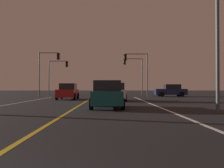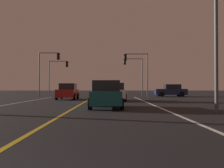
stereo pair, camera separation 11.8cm
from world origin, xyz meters
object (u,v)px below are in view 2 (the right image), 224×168
car_crossing_side (171,91)px  traffic_light_far_right (133,68)px  car_lead_same_lane (106,95)px  traffic_light_near_left (49,64)px  traffic_light_near_right (136,65)px  car_oncoming (68,92)px  car_ahead_far (115,92)px  street_lamp_right_near (207,7)px  traffic_light_far_left (58,70)px

car_crossing_side → traffic_light_far_right: (-4.85, 3.96, 3.40)m
car_lead_same_lane → traffic_light_near_left: (-7.90, 18.30, 3.51)m
traffic_light_near_right → traffic_light_far_right: size_ratio=1.01×
car_oncoming → traffic_light_far_right: bearing=146.6°
car_ahead_far → street_lamp_right_near: 13.35m
car_crossing_side → car_ahead_far: size_ratio=1.00×
traffic_light_near_right → traffic_light_near_left: 11.60m
traffic_light_far_left → traffic_light_near_left: bearing=-91.8°
car_oncoming → traffic_light_near_right: size_ratio=0.75×
car_lead_same_lane → traffic_light_far_left: (-7.73, 23.80, 3.15)m
car_oncoming → car_ahead_far: 5.80m
car_crossing_side → car_ahead_far: same height
car_crossing_side → car_oncoming: size_ratio=1.00×
traffic_light_far_left → street_lamp_right_near: size_ratio=0.64×
traffic_light_far_right → car_lead_same_lane: bearing=80.9°
car_oncoming → street_lamp_right_near: (9.35, -14.78, 4.47)m
traffic_light_near_right → traffic_light_near_left: bearing=0.0°
car_crossing_side → car_lead_same_lane: size_ratio=1.00×
car_crossing_side → traffic_light_far_right: 7.13m
car_lead_same_lane → traffic_light_near_right: 18.99m
car_ahead_far → traffic_light_far_left: traffic_light_far_left is taller
traffic_light_near_left → car_oncoming: bearing=-61.8°
car_ahead_far → traffic_light_near_right: traffic_light_near_right is taller
car_ahead_far → car_crossing_side: bearing=-35.2°
traffic_light_near_left → traffic_light_far_left: bearing=88.2°
car_lead_same_lane → traffic_light_near_right: size_ratio=0.75×
car_crossing_side → traffic_light_near_left: bearing=5.3°
car_crossing_side → car_oncoming: same height
traffic_light_near_right → street_lamp_right_near: size_ratio=0.69×
traffic_light_near_left → street_lamp_right_near: (12.98, -21.55, 0.96)m
car_crossing_side → car_ahead_far: 13.83m
car_crossing_side → car_oncoming: bearing=32.7°
car_ahead_far → street_lamp_right_near: size_ratio=0.51×
car_crossing_side → traffic_light_near_right: (-4.96, -1.54, 3.45)m
car_ahead_far → traffic_light_far_right: traffic_light_far_right is taller
car_lead_same_lane → traffic_light_far_right: bearing=-9.1°
traffic_light_near_left → traffic_light_far_left: traffic_light_near_left is taller
car_crossing_side → street_lamp_right_near: 23.79m
car_crossing_side → traffic_light_near_left: (-16.57, -1.54, 3.51)m
traffic_light_near_left → street_lamp_right_near: street_lamp_right_near is taller
car_crossing_side → street_lamp_right_near: street_lamp_right_near is taller
traffic_light_near_right → traffic_light_near_left: (-11.60, -0.00, 0.06)m
car_oncoming → traffic_light_far_left: bearing=-164.3°
car_ahead_far → car_oncoming: bearing=58.9°
traffic_light_near_right → car_crossing_side: bearing=-162.8°
traffic_light_near_right → traffic_light_far_left: bearing=-25.7°
traffic_light_far_left → street_lamp_right_near: (12.80, -27.05, 1.32)m
car_crossing_side → traffic_light_near_right: size_ratio=0.75×
car_crossing_side → traffic_light_near_left: traffic_light_near_left is taller
traffic_light_near_right → traffic_light_far_left: 12.69m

